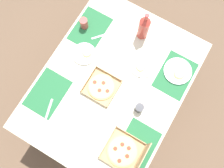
# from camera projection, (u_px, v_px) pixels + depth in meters

# --- Properties ---
(ground_plane) EXTENTS (6.00, 6.00, 0.00)m
(ground_plane) POSITION_uv_depth(u_px,v_px,m) (112.00, 101.00, 2.76)
(ground_plane) COLOR brown
(dining_table) EXTENTS (1.46, 1.12, 0.77)m
(dining_table) POSITION_uv_depth(u_px,v_px,m) (112.00, 87.00, 2.11)
(dining_table) COLOR #3F3328
(dining_table) RESTS_ON ground_plane
(placemat_near_left) EXTENTS (0.36, 0.26, 0.00)m
(placemat_near_left) POSITION_uv_depth(u_px,v_px,m) (90.00, 29.00, 2.13)
(placemat_near_left) COLOR #236638
(placemat_near_left) RESTS_ON dining_table
(placemat_near_right) EXTENTS (0.36, 0.26, 0.00)m
(placemat_near_right) POSITION_uv_depth(u_px,v_px,m) (48.00, 93.00, 1.99)
(placemat_near_right) COLOR #236638
(placemat_near_right) RESTS_ON dining_table
(placemat_far_left) EXTENTS (0.36, 0.26, 0.00)m
(placemat_far_left) POSITION_uv_depth(u_px,v_px,m) (175.00, 75.00, 2.02)
(placemat_far_left) COLOR #236638
(placemat_far_left) RESTS_ON dining_table
(placemat_far_right) EXTENTS (0.36, 0.26, 0.00)m
(placemat_far_right) POSITION_uv_depth(u_px,v_px,m) (137.00, 146.00, 1.89)
(placemat_far_right) COLOR #236638
(placemat_far_right) RESTS_ON dining_table
(pizza_box_corner_left) EXTENTS (0.27, 0.28, 0.31)m
(pizza_box_corner_left) POSITION_uv_depth(u_px,v_px,m) (126.00, 153.00, 1.83)
(pizza_box_corner_left) COLOR tan
(pizza_box_corner_left) RESTS_ON dining_table
(pizza_box_center) EXTENTS (0.25, 0.25, 0.04)m
(pizza_box_center) POSITION_uv_depth(u_px,v_px,m) (101.00, 87.00, 1.99)
(pizza_box_center) COLOR tan
(pizza_box_center) RESTS_ON dining_table
(plate_near_left) EXTENTS (0.20, 0.20, 0.03)m
(plate_near_left) POSITION_uv_depth(u_px,v_px,m) (84.00, 54.00, 2.06)
(plate_near_left) COLOR white
(plate_near_left) RESTS_ON dining_table
(plate_middle) EXTENTS (0.23, 0.23, 0.03)m
(plate_middle) POSITION_uv_depth(u_px,v_px,m) (178.00, 71.00, 2.02)
(plate_middle) COLOR white
(plate_middle) RESTS_ON dining_table
(plate_far_left) EXTENTS (0.21, 0.21, 0.03)m
(plate_far_left) POSITION_uv_depth(u_px,v_px,m) (142.00, 66.00, 2.03)
(plate_far_left) COLOR white
(plate_far_left) RESTS_ON dining_table
(soda_bottle) EXTENTS (0.09, 0.09, 0.32)m
(soda_bottle) POSITION_uv_depth(u_px,v_px,m) (143.00, 27.00, 1.99)
(soda_bottle) COLOR #B2382D
(soda_bottle) RESTS_ON dining_table
(cup_red) EXTENTS (0.07, 0.07, 0.09)m
(cup_red) POSITION_uv_depth(u_px,v_px,m) (139.00, 108.00, 1.92)
(cup_red) COLOR #333338
(cup_red) RESTS_ON dining_table
(cup_clear_right) EXTENTS (0.07, 0.07, 0.10)m
(cup_clear_right) POSITION_uv_depth(u_px,v_px,m) (84.00, 23.00, 2.08)
(cup_clear_right) COLOR #BF4742
(cup_clear_right) RESTS_ON dining_table
(fork_by_far_right) EXTENTS (0.15, 0.14, 0.00)m
(fork_by_far_right) POSITION_uv_depth(u_px,v_px,m) (102.00, 36.00, 2.11)
(fork_by_far_right) COLOR #B7B7BC
(fork_by_far_right) RESTS_ON dining_table
(knife_by_far_left) EXTENTS (0.21, 0.07, 0.00)m
(knife_by_far_left) POSITION_uv_depth(u_px,v_px,m) (48.00, 112.00, 1.95)
(knife_by_far_left) COLOR #B7B7BC
(knife_by_far_left) RESTS_ON dining_table
(knife_by_near_right) EXTENTS (0.21, 0.05, 0.00)m
(knife_by_near_right) POSITION_uv_depth(u_px,v_px,m) (121.00, 15.00, 2.16)
(knife_by_near_right) COLOR #B7B7BC
(knife_by_near_right) RESTS_ON dining_table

